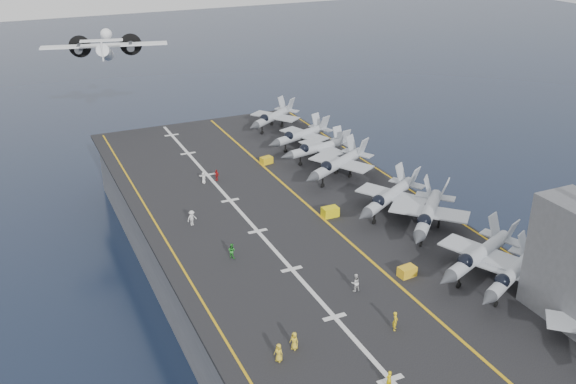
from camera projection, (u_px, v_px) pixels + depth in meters
name	position (u px, v px, depth m)	size (l,w,h in m)	color
ground	(300.00, 291.00, 86.23)	(500.00, 500.00, 0.00)	#142135
hull	(301.00, 259.00, 84.18)	(36.00, 90.00, 10.00)	#56595E
flight_deck	(301.00, 224.00, 82.04)	(38.00, 92.00, 0.40)	black
foul_line	(322.00, 218.00, 83.10)	(0.35, 90.00, 0.02)	gold
landing_centerline	(258.00, 231.00, 79.67)	(0.50, 90.00, 0.02)	silver
deck_edge_port	(171.00, 249.00, 75.47)	(0.25, 90.00, 0.02)	gold
deck_edge_stbd	(421.00, 197.00, 89.01)	(0.25, 90.00, 0.02)	gold
fighter_jet_1	(513.00, 272.00, 66.46)	(15.58, 13.52, 4.55)	gray
fighter_jet_2	(479.00, 254.00, 69.63)	(16.74, 14.11, 4.94)	#8F969E
fighter_jet_3	(428.00, 213.00, 78.74)	(17.15, 17.08, 5.04)	gray
fighter_jet_4	(389.00, 196.00, 83.51)	(17.00, 15.26, 4.92)	gray
fighter_jet_5	(338.00, 163.00, 94.00)	(17.24, 15.30, 5.00)	#A2A9B2
fighter_jet_6	(319.00, 147.00, 100.79)	(14.23, 10.82, 4.46)	gray
fighter_jet_7	(301.00, 134.00, 106.39)	(15.32, 12.72, 4.55)	gray
fighter_jet_8	(273.00, 116.00, 115.35)	(15.89, 14.80, 4.59)	gray
tow_cart_a	(407.00, 271.00, 69.88)	(2.01, 1.43, 1.14)	yellow
tow_cart_b	(330.00, 212.00, 83.27)	(2.10, 1.37, 1.26)	yellow
tow_cart_c	(266.00, 160.00, 100.27)	(2.03, 1.55, 1.09)	gold
crew_0	(294.00, 341.00, 58.27)	(1.18, 1.29, 1.79)	gold
crew_1	(389.00, 379.00, 53.67)	(1.10, 0.84, 1.65)	yellow
crew_2	(232.00, 251.00, 73.37)	(1.24, 1.31, 1.82)	green
crew_3	(192.00, 218.00, 80.81)	(1.38, 1.10, 2.02)	silver
crew_4	(216.00, 175.00, 94.03)	(1.08, 1.21, 1.68)	#B21919
crew_5	(204.00, 178.00, 93.08)	(1.17, 1.21, 1.69)	white
crew_6	(395.00, 321.00, 60.89)	(1.36, 1.43, 1.98)	yellow
crew_7	(355.00, 282.00, 67.04)	(1.21, 0.82, 2.01)	silver
transport_plane	(105.00, 53.00, 113.89)	(24.50, 19.24, 5.15)	silver
crew_8	(279.00, 353.00, 56.74)	(1.18, 1.29, 1.79)	gold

